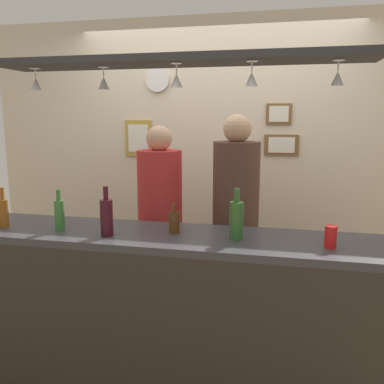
{
  "coord_description": "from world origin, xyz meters",
  "views": [
    {
      "loc": [
        0.61,
        -2.63,
        1.71
      ],
      "look_at": [
        0.0,
        0.1,
        1.19
      ],
      "focal_mm": 37.95,
      "sensor_mm": 36.0,
      "label": 1
    }
  ],
  "objects_px": {
    "bottle_beer_amber_tall": "(4,212)",
    "picture_frame_caricature": "(138,138)",
    "bottle_beer_brown_stubby": "(174,221)",
    "picture_frame_upper_small": "(279,114)",
    "bottle_beer_green_import": "(60,214)",
    "drink_can": "(331,237)",
    "person_middle_brown_shirt": "(236,208)",
    "bottle_wine_dark_red": "(107,216)",
    "picture_frame_lower_pair": "(281,145)",
    "wall_clock": "(157,80)",
    "person_left_red_shirt": "(160,212)",
    "bottle_champagne_green": "(236,219)"
  },
  "relations": [
    {
      "from": "drink_can",
      "to": "picture_frame_lower_pair",
      "type": "relative_size",
      "value": 0.41
    },
    {
      "from": "person_middle_brown_shirt",
      "to": "picture_frame_upper_small",
      "type": "xyz_separation_m",
      "value": [
        0.28,
        0.77,
        0.69
      ]
    },
    {
      "from": "person_left_red_shirt",
      "to": "bottle_wine_dark_red",
      "type": "height_order",
      "value": "person_left_red_shirt"
    },
    {
      "from": "bottle_beer_amber_tall",
      "to": "picture_frame_upper_small",
      "type": "relative_size",
      "value": 1.18
    },
    {
      "from": "person_middle_brown_shirt",
      "to": "picture_frame_lower_pair",
      "type": "height_order",
      "value": "person_middle_brown_shirt"
    },
    {
      "from": "bottle_beer_amber_tall",
      "to": "drink_can",
      "type": "bearing_deg",
      "value": 0.48
    },
    {
      "from": "bottle_beer_green_import",
      "to": "drink_can",
      "type": "relative_size",
      "value": 2.13
    },
    {
      "from": "person_left_red_shirt",
      "to": "person_middle_brown_shirt",
      "type": "relative_size",
      "value": 0.95
    },
    {
      "from": "bottle_wine_dark_red",
      "to": "person_middle_brown_shirt",
      "type": "bearing_deg",
      "value": 47.49
    },
    {
      "from": "picture_frame_upper_small",
      "to": "picture_frame_caricature",
      "type": "xyz_separation_m",
      "value": [
        -1.3,
        0.0,
        -0.23
      ]
    },
    {
      "from": "bottle_wine_dark_red",
      "to": "bottle_beer_green_import",
      "type": "relative_size",
      "value": 1.15
    },
    {
      "from": "bottle_champagne_green",
      "to": "bottle_beer_green_import",
      "type": "bearing_deg",
      "value": -177.61
    },
    {
      "from": "bottle_beer_green_import",
      "to": "drink_can",
      "type": "distance_m",
      "value": 1.61
    },
    {
      "from": "bottle_wine_dark_red",
      "to": "bottle_beer_green_import",
      "type": "height_order",
      "value": "bottle_wine_dark_red"
    },
    {
      "from": "drink_can",
      "to": "picture_frame_upper_small",
      "type": "xyz_separation_m",
      "value": [
        -0.31,
        1.47,
        0.66
      ]
    },
    {
      "from": "drink_can",
      "to": "picture_frame_caricature",
      "type": "relative_size",
      "value": 0.36
    },
    {
      "from": "person_left_red_shirt",
      "to": "person_middle_brown_shirt",
      "type": "distance_m",
      "value": 0.59
    },
    {
      "from": "bottle_champagne_green",
      "to": "bottle_beer_brown_stubby",
      "type": "distance_m",
      "value": 0.39
    },
    {
      "from": "picture_frame_upper_small",
      "to": "picture_frame_lower_pair",
      "type": "bearing_deg",
      "value": 0.0
    },
    {
      "from": "bottle_beer_brown_stubby",
      "to": "picture_frame_upper_small",
      "type": "distance_m",
      "value": 1.63
    },
    {
      "from": "picture_frame_caricature",
      "to": "bottle_champagne_green",
      "type": "bearing_deg",
      "value": -52.32
    },
    {
      "from": "bottle_beer_amber_tall",
      "to": "bottle_beer_green_import",
      "type": "bearing_deg",
      "value": 2.07
    },
    {
      "from": "bottle_wine_dark_red",
      "to": "bottle_beer_brown_stubby",
      "type": "xyz_separation_m",
      "value": [
        0.38,
        0.15,
        -0.05
      ]
    },
    {
      "from": "bottle_beer_green_import",
      "to": "picture_frame_caricature",
      "type": "xyz_separation_m",
      "value": [
        -0.0,
        1.47,
        0.4
      ]
    },
    {
      "from": "picture_frame_caricature",
      "to": "person_middle_brown_shirt",
      "type": "bearing_deg",
      "value": -36.95
    },
    {
      "from": "bottle_beer_amber_tall",
      "to": "picture_frame_caricature",
      "type": "distance_m",
      "value": 1.58
    },
    {
      "from": "bottle_beer_green_import",
      "to": "picture_frame_caricature",
      "type": "height_order",
      "value": "picture_frame_caricature"
    },
    {
      "from": "picture_frame_upper_small",
      "to": "bottle_wine_dark_red",
      "type": "bearing_deg",
      "value": -122.4
    },
    {
      "from": "bottle_wine_dark_red",
      "to": "bottle_beer_amber_tall",
      "type": "distance_m",
      "value": 0.73
    },
    {
      "from": "bottle_beer_green_import",
      "to": "picture_frame_lower_pair",
      "type": "bearing_deg",
      "value": 47.79
    },
    {
      "from": "person_middle_brown_shirt",
      "to": "bottle_champagne_green",
      "type": "relative_size",
      "value": 5.77
    },
    {
      "from": "bottle_beer_green_import",
      "to": "wall_clock",
      "type": "relative_size",
      "value": 1.18
    },
    {
      "from": "bottle_champagne_green",
      "to": "drink_can",
      "type": "height_order",
      "value": "bottle_champagne_green"
    },
    {
      "from": "bottle_beer_green_import",
      "to": "bottle_beer_brown_stubby",
      "type": "bearing_deg",
      "value": 8.01
    },
    {
      "from": "person_middle_brown_shirt",
      "to": "picture_frame_caricature",
      "type": "xyz_separation_m",
      "value": [
        -1.02,
        0.77,
        0.47
      ]
    },
    {
      "from": "bottle_beer_brown_stubby",
      "to": "picture_frame_caricature",
      "type": "bearing_deg",
      "value": 117.54
    },
    {
      "from": "person_left_red_shirt",
      "to": "drink_can",
      "type": "distance_m",
      "value": 1.37
    },
    {
      "from": "picture_frame_upper_small",
      "to": "drink_can",
      "type": "bearing_deg",
      "value": -77.92
    },
    {
      "from": "wall_clock",
      "to": "picture_frame_lower_pair",
      "type": "bearing_deg",
      "value": 0.31
    },
    {
      "from": "drink_can",
      "to": "picture_frame_upper_small",
      "type": "distance_m",
      "value": 1.64
    },
    {
      "from": "bottle_beer_amber_tall",
      "to": "picture_frame_lower_pair",
      "type": "distance_m",
      "value": 2.3
    },
    {
      "from": "bottle_beer_brown_stubby",
      "to": "bottle_beer_amber_tall",
      "type": "bearing_deg",
      "value": -174.07
    },
    {
      "from": "bottle_champagne_green",
      "to": "picture_frame_upper_small",
      "type": "bearing_deg",
      "value": 81.91
    },
    {
      "from": "person_middle_brown_shirt",
      "to": "drink_can",
      "type": "relative_size",
      "value": 14.19
    },
    {
      "from": "bottle_wine_dark_red",
      "to": "bottle_beer_amber_tall",
      "type": "relative_size",
      "value": 1.15
    },
    {
      "from": "person_left_red_shirt",
      "to": "drink_can",
      "type": "bearing_deg",
      "value": -30.68
    },
    {
      "from": "picture_frame_lower_pair",
      "to": "drink_can",
      "type": "bearing_deg",
      "value": -79.16
    },
    {
      "from": "bottle_beer_brown_stubby",
      "to": "picture_frame_upper_small",
      "type": "bearing_deg",
      "value": 66.77
    },
    {
      "from": "drink_can",
      "to": "bottle_beer_green_import",
      "type": "bearing_deg",
      "value": -179.91
    },
    {
      "from": "picture_frame_upper_small",
      "to": "bottle_champagne_green",
      "type": "bearing_deg",
      "value": -98.09
    }
  ]
}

